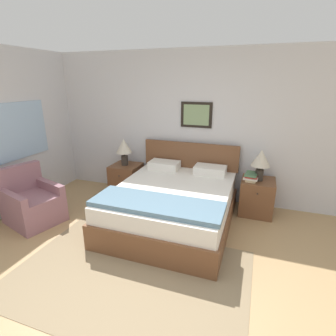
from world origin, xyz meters
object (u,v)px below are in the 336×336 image
Objects in this scene: nightstand_near_window at (126,179)px; nightstand_by_door at (257,197)px; armchair at (32,203)px; bed at (173,204)px; table_lamp_near_window at (124,148)px; table_lamp_by_door at (261,160)px.

nightstand_by_door is (2.38, 0.00, 0.00)m from nightstand_near_window.
armchair is at bearing -121.73° from nightstand_near_window.
armchair is (-2.07, -0.66, -0.03)m from bed.
table_lamp_near_window is (0.86, 1.41, 0.62)m from armchair.
armchair is at bearing -156.58° from table_lamp_by_door.
armchair is 3.55m from nightstand_by_door.
table_lamp_near_window is at bearing 147.96° from bed.
bed is at bearing -147.50° from nightstand_by_door.
armchair is 1.77m from table_lamp_near_window.
nightstand_near_window is at bearing 179.85° from table_lamp_by_door.
nightstand_by_door is 0.63m from table_lamp_by_door.
nightstand_by_door is (3.26, 1.42, -0.00)m from armchair.
nightstand_near_window is (0.88, 1.42, -0.00)m from armchair.
table_lamp_near_window is at bearing -150.49° from nightstand_near_window.
armchair is at bearing -162.33° from bed.
table_lamp_near_window reaches higher than bed.
armchair is at bearing -121.52° from table_lamp_near_window.
nightstand_by_door is at bearing 0.15° from table_lamp_near_window.
nightstand_by_door is 1.17× the size of table_lamp_near_window.
table_lamp_near_window is 1.00× the size of table_lamp_by_door.
table_lamp_by_door is (1.19, 0.75, 0.60)m from bed.
bed is 2.24× the size of armchair.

